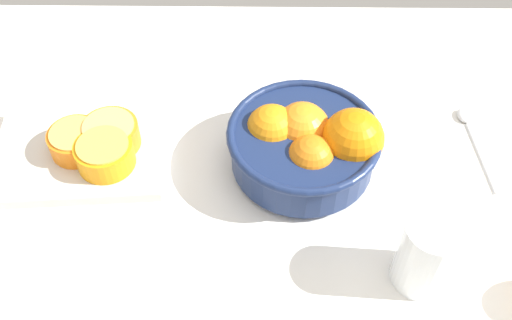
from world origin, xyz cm
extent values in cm
cube|color=white|center=(0.00, 0.00, -1.50)|extent=(143.87, 91.27, 3.00)
cylinder|color=navy|center=(3.15, 6.67, 0.60)|extent=(18.68, 18.68, 1.20)
cylinder|color=navy|center=(3.15, 6.67, 4.07)|extent=(20.30, 20.30, 5.74)
torus|color=navy|center=(3.15, 6.67, 6.94)|extent=(21.50, 21.50, 1.20)
sphere|color=orange|center=(9.79, 5.91, 6.73)|extent=(8.63, 8.63, 8.63)
sphere|color=orange|center=(3.03, 8.75, 5.46)|extent=(8.08, 8.08, 8.08)
sphere|color=orange|center=(-1.26, 8.48, 5.68)|extent=(7.42, 7.42, 7.42)
sphere|color=orange|center=(3.99, 3.26, 5.58)|extent=(6.73, 6.73, 6.73)
cylinder|color=white|center=(17.21, -11.32, 5.39)|extent=(7.20, 7.20, 10.78)
cylinder|color=#F6A42D|center=(17.21, -11.32, 2.35)|extent=(6.33, 6.33, 4.71)
cube|color=beige|center=(-29.33, 7.98, 0.86)|extent=(25.80, 19.78, 1.72)
cylinder|color=orange|center=(-24.72, 5.47, 3.58)|extent=(8.24, 8.24, 3.73)
cylinder|color=#F7C24B|center=(-24.72, 5.47, 5.59)|extent=(7.25, 7.25, 0.30)
cylinder|color=orange|center=(-24.55, 9.20, 3.55)|extent=(8.36, 8.36, 3.66)
cylinder|color=#FDB963|center=(-24.55, 9.20, 5.52)|extent=(7.36, 7.36, 0.30)
cylinder|color=orange|center=(-29.35, 7.99, 3.42)|extent=(7.73, 7.73, 3.40)
cylinder|color=#F9BD54|center=(-29.35, 7.99, 5.27)|extent=(6.81, 6.81, 0.30)
ellipsoid|color=silver|center=(29.03, 16.83, 0.50)|extent=(2.50, 3.38, 1.00)
cylinder|color=silver|center=(29.74, 8.45, 0.35)|extent=(1.84, 13.63, 0.70)
camera|label=1|loc=(-2.82, -49.15, 66.97)|focal=41.88mm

